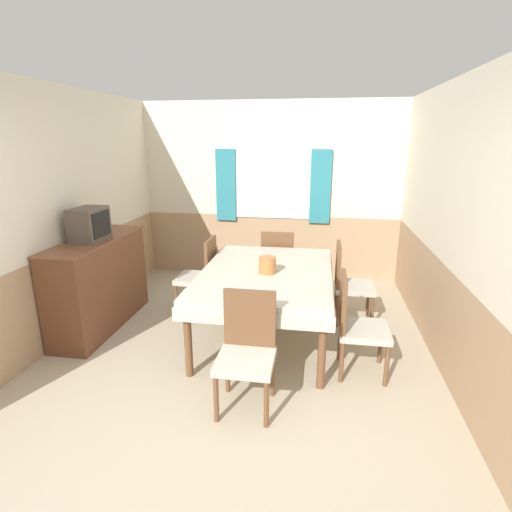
{
  "coord_description": "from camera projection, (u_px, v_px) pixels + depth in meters",
  "views": [
    {
      "loc": [
        0.74,
        -1.99,
        2.07
      ],
      "look_at": [
        0.11,
        1.91,
        0.91
      ],
      "focal_mm": 28.0,
      "sensor_mm": 36.0,
      "label": 1
    }
  ],
  "objects": [
    {
      "name": "dining_table",
      "position": [
        267.0,
        279.0,
        4.17
      ],
      "size": [
        1.36,
        1.9,
        0.76
      ],
      "color": "beige",
      "rests_on": "ground_plane"
    },
    {
      "name": "wall_right",
      "position": [
        446.0,
        223.0,
        3.78
      ],
      "size": [
        0.05,
        4.32,
        2.6
      ],
      "color": "silver",
      "rests_on": "ground_plane"
    },
    {
      "name": "vase",
      "position": [
        267.0,
        265.0,
        4.03
      ],
      "size": [
        0.17,
        0.17,
        0.17
      ],
      "color": "#B26B38",
      "rests_on": "dining_table"
    },
    {
      "name": "chair_left_far",
      "position": [
        201.0,
        273.0,
        4.87
      ],
      "size": [
        0.44,
        0.44,
        0.93
      ],
      "rotation": [
        0.0,
        0.0,
        1.57
      ],
      "color": "brown",
      "rests_on": "ground_plane"
    },
    {
      "name": "wall_left",
      "position": [
        73.0,
        212.0,
        4.36
      ],
      "size": [
        0.05,
        4.32,
        2.6
      ],
      "color": "silver",
      "rests_on": "ground_plane"
    },
    {
      "name": "wall_back",
      "position": [
        270.0,
        192.0,
        5.94
      ],
      "size": [
        4.2,
        0.09,
        2.6
      ],
      "color": "silver",
      "rests_on": "ground_plane"
    },
    {
      "name": "chair_right_near",
      "position": [
        356.0,
        322.0,
        3.56
      ],
      "size": [
        0.44,
        0.44,
        0.93
      ],
      "rotation": [
        0.0,
        0.0,
        4.71
      ],
      "color": "brown",
      "rests_on": "ground_plane"
    },
    {
      "name": "chair_head_window",
      "position": [
        278.0,
        262.0,
        5.3
      ],
      "size": [
        0.44,
        0.44,
        0.93
      ],
      "color": "brown",
      "rests_on": "ground_plane"
    },
    {
      "name": "tv",
      "position": [
        89.0,
        224.0,
        4.22
      ],
      "size": [
        0.29,
        0.41,
        0.35
      ],
      "color": "#51473D",
      "rests_on": "sideboard"
    },
    {
      "name": "chair_right_far",
      "position": [
        348.0,
        281.0,
        4.6
      ],
      "size": [
        0.44,
        0.44,
        0.93
      ],
      "rotation": [
        0.0,
        0.0,
        4.71
      ],
      "color": "brown",
      "rests_on": "ground_plane"
    },
    {
      "name": "sideboard",
      "position": [
        99.0,
        283.0,
        4.46
      ],
      "size": [
        0.46,
        1.48,
        1.02
      ],
      "color": "brown",
      "rests_on": "ground_plane"
    },
    {
      "name": "chair_head_near",
      "position": [
        247.0,
        348.0,
        3.12
      ],
      "size": [
        0.44,
        0.44,
        0.93
      ],
      "rotation": [
        0.0,
        0.0,
        3.14
      ],
      "color": "brown",
      "rests_on": "ground_plane"
    },
    {
      "name": "ground_plane",
      "position": [
        192.0,
        472.0,
        2.58
      ],
      "size": [
        16.0,
        16.0,
        0.0
      ],
      "primitive_type": "plane",
      "color": "tan"
    }
  ]
}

